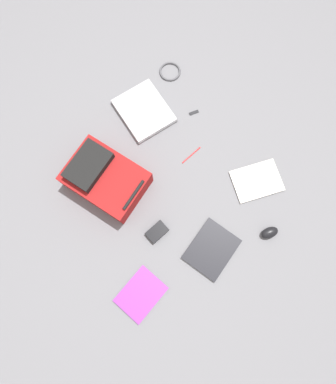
% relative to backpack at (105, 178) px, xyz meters
% --- Properties ---
extents(ground_plane, '(3.90, 3.90, 0.00)m').
position_rel_backpack_xyz_m(ground_plane, '(-0.22, -0.26, -0.08)').
color(ground_plane, slate).
extents(backpack, '(0.49, 0.42, 0.19)m').
position_rel_backpack_xyz_m(backpack, '(0.00, 0.00, 0.00)').
color(backpack, maroon).
rests_on(backpack, ground_plane).
extents(laptop, '(0.34, 0.29, 0.03)m').
position_rel_backpack_xyz_m(laptop, '(0.23, -0.42, -0.06)').
color(laptop, '#929296').
rests_on(laptop, ground_plane).
extents(book_blue, '(0.27, 0.32, 0.01)m').
position_rel_backpack_xyz_m(book_blue, '(-0.50, -0.68, -0.07)').
color(book_blue, silver).
rests_on(book_blue, ground_plane).
extents(book_red, '(0.23, 0.27, 0.01)m').
position_rel_backpack_xyz_m(book_red, '(-0.61, 0.20, -0.07)').
color(book_red, silver).
rests_on(book_red, ground_plane).
extents(book_comic, '(0.29, 0.32, 0.02)m').
position_rel_backpack_xyz_m(book_comic, '(-0.65, -0.24, -0.07)').
color(book_comic, silver).
rests_on(book_comic, ground_plane).
extents(computer_mouse, '(0.08, 0.11, 0.04)m').
position_rel_backpack_xyz_m(computer_mouse, '(-0.76, -0.54, -0.06)').
color(computer_mouse, black).
rests_on(computer_mouse, ground_plane).
extents(cable_coil, '(0.13, 0.13, 0.01)m').
position_rel_backpack_xyz_m(cable_coil, '(0.35, -0.71, -0.07)').
color(cable_coil, '#4C4C51').
rests_on(cable_coil, ground_plane).
extents(power_brick, '(0.08, 0.12, 0.03)m').
position_rel_backpack_xyz_m(power_brick, '(-0.40, -0.06, -0.06)').
color(power_brick, black).
rests_on(power_brick, ground_plane).
extents(pen_black, '(0.02, 0.14, 0.01)m').
position_rel_backpack_xyz_m(pen_black, '(-0.16, -0.48, -0.08)').
color(pen_black, red).
rests_on(pen_black, ground_plane).
extents(usb_stick, '(0.03, 0.06, 0.01)m').
position_rel_backpack_xyz_m(usb_stick, '(0.05, -0.66, -0.08)').
color(usb_stick, black).
rests_on(usb_stick, ground_plane).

